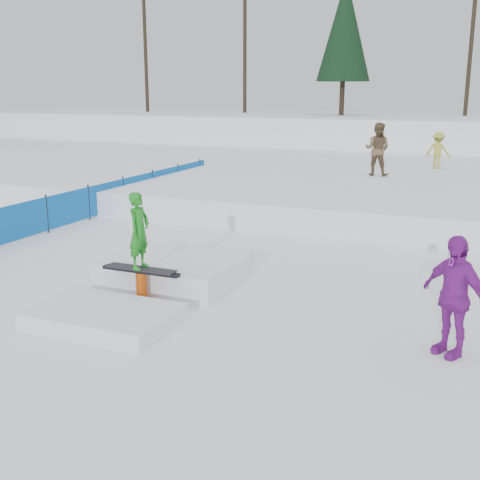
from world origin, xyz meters
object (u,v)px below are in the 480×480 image
at_px(spectator_purple, 453,296).
at_px(jib_rail_feature, 157,279).
at_px(walker_olive, 377,149).
at_px(safety_fence, 89,202).
at_px(walker_ygreen, 438,150).

height_order(spectator_purple, jib_rail_feature, jib_rail_feature).
relative_size(walker_olive, jib_rail_feature, 0.44).
height_order(safety_fence, walker_ygreen, walker_ygreen).
bearing_deg(spectator_purple, safety_fence, -172.84).
xyz_separation_m(walker_olive, jib_rail_feature, (-1.85, -12.87, -1.47)).
height_order(walker_ygreen, spectator_purple, walker_ygreen).
xyz_separation_m(safety_fence, walker_ygreen, (9.23, 10.68, 0.98)).
bearing_deg(walker_ygreen, safety_fence, 58.08).
bearing_deg(safety_fence, spectator_purple, -28.23).
distance_m(walker_olive, spectator_purple, 14.07).
relative_size(walker_ygreen, spectator_purple, 0.78).
height_order(walker_ygreen, jib_rail_feature, walker_ygreen).
relative_size(walker_ygreen, jib_rail_feature, 0.33).
bearing_deg(walker_olive, safety_fence, 51.00).
distance_m(safety_fence, jib_rail_feature, 7.57).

